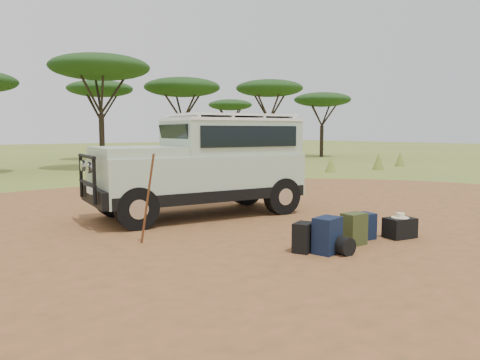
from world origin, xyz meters
TOP-DOWN VIEW (x-y plane):
  - ground at (0.00, 0.00)m, footprint 140.00×140.00m
  - dirt_clearing at (0.00, 0.00)m, footprint 23.00×23.00m
  - grass_fringe at (0.12, 8.67)m, footprint 36.60×1.60m
  - acacia_treeline at (0.75, 19.81)m, footprint 46.70×13.20m
  - safari_vehicle at (0.66, 2.91)m, footprint 5.18×2.61m
  - walking_staff at (-1.78, 1.09)m, footprint 0.19×0.32m
  - backpack_black at (0.00, -1.00)m, footprint 0.44×0.39m
  - backpack_navy at (0.26, -1.30)m, footprint 0.52×0.42m
  - backpack_olive at (1.08, -1.19)m, footprint 0.42×0.31m
  - duffel_navy at (1.53, -1.02)m, footprint 0.48×0.39m
  - hard_case at (2.19, -1.38)m, footprint 0.61×0.49m
  - stuff_sack at (0.40, -1.51)m, footprint 0.32×0.32m
  - safari_hat at (2.19, -1.38)m, footprint 0.33×0.33m

SIDE VIEW (x-z plane):
  - ground at x=0.00m, z-range 0.00..0.00m
  - dirt_clearing at x=0.00m, z-range 0.00..0.01m
  - stuff_sack at x=0.40m, z-range 0.00..0.31m
  - hard_case at x=2.19m, z-range 0.00..0.38m
  - duffel_navy at x=1.53m, z-range 0.00..0.49m
  - backpack_black at x=0.00m, z-range 0.00..0.50m
  - backpack_olive at x=1.08m, z-range 0.00..0.57m
  - backpack_navy at x=0.26m, z-range 0.00..0.61m
  - grass_fringe at x=0.12m, z-range -0.05..0.85m
  - safari_hat at x=2.19m, z-range 0.37..0.47m
  - walking_staff at x=-1.78m, z-range 0.00..1.62m
  - safari_vehicle at x=0.66m, z-range -0.04..2.37m
  - acacia_treeline at x=0.75m, z-range 1.74..8.00m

